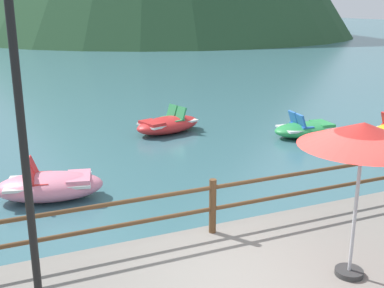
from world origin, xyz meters
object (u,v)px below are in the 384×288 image
(pedal_boat_2, at_px, (168,124))
(pedal_boat_4, at_px, (306,129))
(pedal_boat_0, at_px, (50,186))
(lamp_post, at_px, (20,110))
(beach_umbrella, at_px, (363,137))

(pedal_boat_2, height_order, pedal_boat_4, pedal_boat_2)
(pedal_boat_0, xyz_separation_m, pedal_boat_2, (4.35, 4.29, -0.03))
(pedal_boat_0, bearing_deg, pedal_boat_4, 13.99)
(lamp_post, xyz_separation_m, pedal_boat_2, (5.06, 8.77, -2.67))
(beach_umbrella, distance_m, pedal_boat_0, 6.84)
(pedal_boat_4, bearing_deg, lamp_post, -143.91)
(lamp_post, relative_size, beach_umbrella, 1.90)
(pedal_boat_0, bearing_deg, pedal_boat_2, 44.65)
(beach_umbrella, relative_size, pedal_boat_0, 0.90)
(beach_umbrella, height_order, pedal_boat_0, beach_umbrella)
(lamp_post, bearing_deg, pedal_boat_2, 60.04)
(beach_umbrella, bearing_deg, pedal_boat_0, 121.81)
(beach_umbrella, bearing_deg, lamp_post, 165.87)
(lamp_post, distance_m, beach_umbrella, 4.29)
(lamp_post, relative_size, pedal_boat_2, 1.63)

